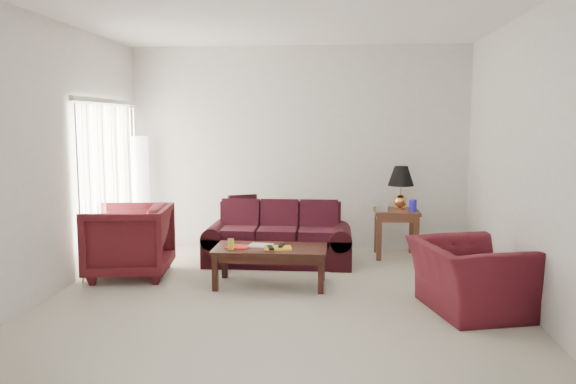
{
  "coord_description": "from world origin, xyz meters",
  "views": [
    {
      "loc": [
        0.59,
        -5.85,
        1.89
      ],
      "look_at": [
        0.0,
        0.85,
        1.05
      ],
      "focal_mm": 35.0,
      "sensor_mm": 36.0,
      "label": 1
    }
  ],
  "objects_px": {
    "sofa": "(278,234)",
    "armchair_right": "(469,277)",
    "end_table": "(396,233)",
    "floor_lamp": "(141,192)",
    "armchair_left": "(129,241)",
    "coffee_table": "(270,266)"
  },
  "relations": [
    {
      "from": "sofa",
      "to": "armchair_right",
      "type": "relative_size",
      "value": 1.81
    },
    {
      "from": "end_table",
      "to": "armchair_right",
      "type": "relative_size",
      "value": 0.62
    },
    {
      "from": "sofa",
      "to": "floor_lamp",
      "type": "distance_m",
      "value": 2.29
    },
    {
      "from": "armchair_left",
      "to": "sofa",
      "type": "bearing_deg",
      "value": 106.88
    },
    {
      "from": "armchair_left",
      "to": "armchair_right",
      "type": "height_order",
      "value": "armchair_left"
    },
    {
      "from": "end_table",
      "to": "coffee_table",
      "type": "xyz_separation_m",
      "value": [
        -1.59,
        -1.55,
        -0.11
      ]
    },
    {
      "from": "armchair_left",
      "to": "coffee_table",
      "type": "relative_size",
      "value": 0.75
    },
    {
      "from": "floor_lamp",
      "to": "coffee_table",
      "type": "height_order",
      "value": "floor_lamp"
    },
    {
      "from": "coffee_table",
      "to": "end_table",
      "type": "bearing_deg",
      "value": 66.51
    },
    {
      "from": "armchair_right",
      "to": "coffee_table",
      "type": "bearing_deg",
      "value": 55.46
    },
    {
      "from": "sofa",
      "to": "armchair_right",
      "type": "distance_m",
      "value": 2.72
    },
    {
      "from": "end_table",
      "to": "armchair_right",
      "type": "height_order",
      "value": "armchair_right"
    },
    {
      "from": "sofa",
      "to": "end_table",
      "type": "height_order",
      "value": "sofa"
    },
    {
      "from": "end_table",
      "to": "coffee_table",
      "type": "distance_m",
      "value": 2.23
    },
    {
      "from": "sofa",
      "to": "floor_lamp",
      "type": "height_order",
      "value": "floor_lamp"
    },
    {
      "from": "floor_lamp",
      "to": "coffee_table",
      "type": "xyz_separation_m",
      "value": [
        2.14,
        -1.74,
        -0.63
      ]
    },
    {
      "from": "end_table",
      "to": "armchair_right",
      "type": "xyz_separation_m",
      "value": [
        0.49,
        -2.27,
        0.02
      ]
    },
    {
      "from": "armchair_right",
      "to": "sofa",
      "type": "bearing_deg",
      "value": 34.91
    },
    {
      "from": "end_table",
      "to": "sofa",
      "type": "bearing_deg",
      "value": -161.52
    },
    {
      "from": "coffee_table",
      "to": "floor_lamp",
      "type": "bearing_deg",
      "value": 163.19
    },
    {
      "from": "end_table",
      "to": "armchair_right",
      "type": "distance_m",
      "value": 2.32
    },
    {
      "from": "end_table",
      "to": "armchair_left",
      "type": "bearing_deg",
      "value": -158.54
    }
  ]
}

